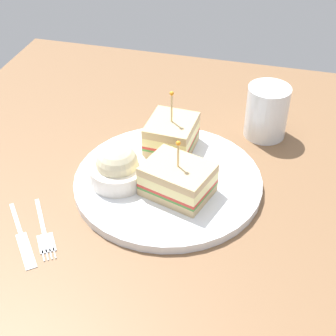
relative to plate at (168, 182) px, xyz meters
The scene contains 8 objects.
ground_plane 1.70cm from the plate, ahead, with size 90.52×90.52×2.00cm, color brown.
plate is the anchor object (origin of this frame).
sandwich_half_front 4.89cm from the plate, 142.32° to the right, with size 9.86×11.38×9.40cm.
sandwich_half_back 8.73cm from the plate, 10.69° to the left, with size 8.67×7.86×10.76cm.
coleslaw_bowl 8.29cm from the plate, 107.66° to the left, with size 8.93×8.93×6.43cm.
drink_glass 22.55cm from the plate, 35.54° to the right, with size 7.32×7.32×9.35cm.
fork 20.48cm from the plate, 137.26° to the left, with size 11.20×8.09×0.35cm.
knife 23.38cm from the plate, 134.74° to the left, with size 11.32×9.51×0.35cm.
Camera 1 is at (-59.31, -15.65, 51.46)cm, focal length 54.57 mm.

